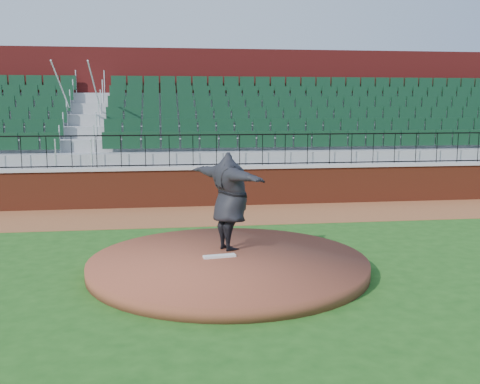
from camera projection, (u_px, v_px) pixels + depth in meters
name	position (u px, v px, depth m)	size (l,w,h in m)	color
ground	(250.00, 266.00, 11.52)	(90.00, 90.00, 0.00)	#1D4E16
warning_track	(222.00, 215.00, 16.80)	(34.00, 3.20, 0.01)	brown
field_wall	(217.00, 187.00, 18.27)	(34.00, 0.35, 1.20)	maroon
wall_cap	(217.00, 167.00, 18.17)	(34.00, 0.45, 0.10)	#B7B7B7
wall_railing	(216.00, 150.00, 18.08)	(34.00, 0.05, 1.00)	black
seating_stands	(209.00, 131.00, 20.67)	(34.00, 5.10, 4.60)	gray
concourse_wall	(203.00, 117.00, 23.34)	(34.00, 0.50, 5.50)	maroon
pitchers_mound	(228.00, 265.00, 11.17)	(5.53, 5.53, 0.25)	brown
pitching_rubber	(220.00, 256.00, 11.24)	(0.65, 0.16, 0.04)	white
pitcher	(230.00, 201.00, 11.68)	(2.53, 0.69, 2.06)	black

